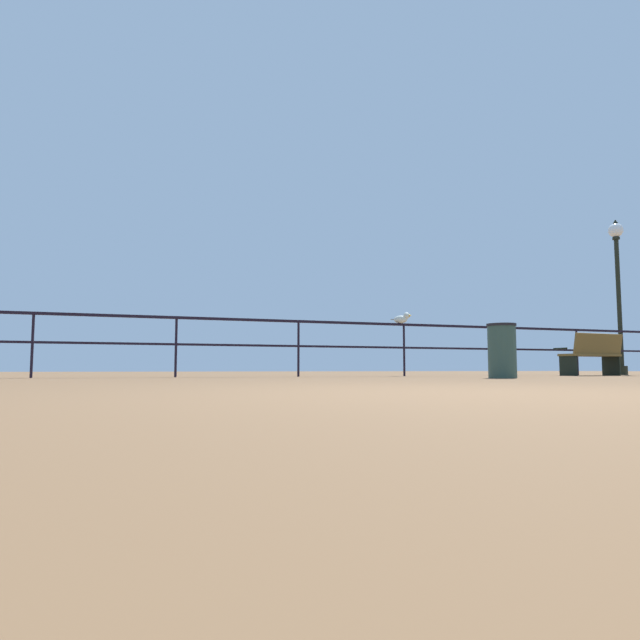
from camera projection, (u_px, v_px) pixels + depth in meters
ground_plane at (511, 393)px, 3.34m from camera, size 60.00×60.00×0.00m
pier_railing at (240, 333)px, 10.37m from camera, size 20.50×0.05×1.08m
bench_near_left at (593, 353)px, 12.23m from camera, size 1.46×0.77×0.91m
lamppost_center at (618, 277)px, 14.05m from camera, size 0.35×0.35×3.89m
seagull_on_rail at (402, 319)px, 11.55m from camera, size 0.32×0.39×0.22m
trash_bin at (502, 351)px, 8.89m from camera, size 0.46×0.46×0.86m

